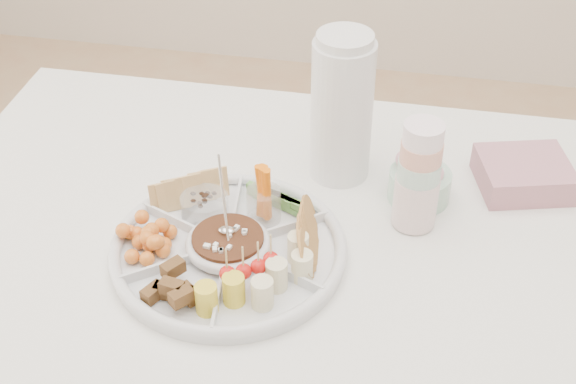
# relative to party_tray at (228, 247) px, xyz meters

# --- Properties ---
(party_tray) EXTENTS (0.50, 0.50, 0.04)m
(party_tray) POSITION_rel_party_tray_xyz_m (0.00, 0.00, 0.00)
(party_tray) COLOR silver
(party_tray) RESTS_ON dining_table
(bean_dip) EXTENTS (0.15, 0.15, 0.04)m
(bean_dip) POSITION_rel_party_tray_xyz_m (0.00, -0.00, 0.01)
(bean_dip) COLOR #5A2313
(bean_dip) RESTS_ON party_tray
(tortillas) EXTENTS (0.13, 0.13, 0.06)m
(tortillas) POSITION_rel_party_tray_xyz_m (0.13, 0.01, 0.02)
(tortillas) COLOR #935A28
(tortillas) RESTS_ON party_tray
(carrot_cucumber) EXTENTS (0.15, 0.15, 0.11)m
(carrot_cucumber) POSITION_rel_party_tray_xyz_m (0.05, 0.12, 0.04)
(carrot_cucumber) COLOR orange
(carrot_cucumber) RESTS_ON party_tray
(pita_raisins) EXTENTS (0.15, 0.15, 0.06)m
(pita_raisins) POSITION_rel_party_tray_xyz_m (-0.08, 0.10, 0.02)
(pita_raisins) COLOR tan
(pita_raisins) RESTS_ON party_tray
(cherries) EXTENTS (0.15, 0.15, 0.04)m
(cherries) POSITION_rel_party_tray_xyz_m (-0.13, -0.01, 0.01)
(cherries) COLOR #DF5C10
(cherries) RESTS_ON party_tray
(granola_chunks) EXTENTS (0.12, 0.12, 0.04)m
(granola_chunks) POSITION_rel_party_tray_xyz_m (-0.05, -0.12, 0.01)
(granola_chunks) COLOR brown
(granola_chunks) RESTS_ON party_tray
(banana_tomato) EXTENTS (0.15, 0.15, 0.09)m
(banana_tomato) POSITION_rel_party_tray_xyz_m (0.08, -0.10, 0.04)
(banana_tomato) COLOR #E1D173
(banana_tomato) RESTS_ON party_tray
(cup_stack) EXTENTS (0.09, 0.09, 0.21)m
(cup_stack) POSITION_rel_party_tray_xyz_m (0.29, 0.15, 0.08)
(cup_stack) COLOR white
(cup_stack) RESTS_ON dining_table
(thermos) EXTENTS (0.14, 0.14, 0.29)m
(thermos) POSITION_rel_party_tray_xyz_m (0.14, 0.27, 0.12)
(thermos) COLOR white
(thermos) RESTS_ON dining_table
(flower_bowl) EXTENTS (0.14, 0.14, 0.08)m
(flower_bowl) POSITION_rel_party_tray_xyz_m (0.30, 0.22, 0.02)
(flower_bowl) COLOR #A3BAAD
(flower_bowl) RESTS_ON dining_table
(napkin_stack) EXTENTS (0.19, 0.17, 0.05)m
(napkin_stack) POSITION_rel_party_tray_xyz_m (0.48, 0.29, 0.00)
(napkin_stack) COLOR #B67684
(napkin_stack) RESTS_ON dining_table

